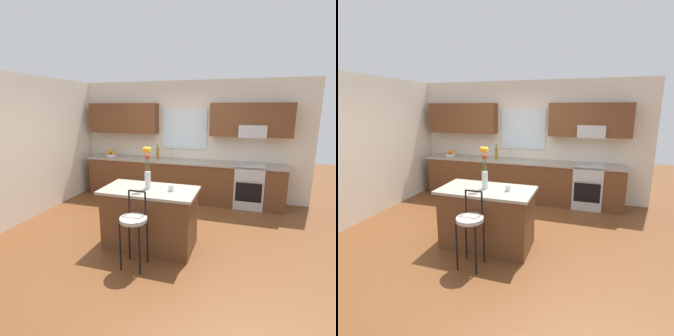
{
  "view_description": "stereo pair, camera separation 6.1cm",
  "coord_description": "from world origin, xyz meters",
  "views": [
    {
      "loc": [
        1.46,
        -4.04,
        2.11
      ],
      "look_at": [
        0.04,
        0.55,
        1.0
      ],
      "focal_mm": 28.24,
      "sensor_mm": 36.0,
      "label": 1
    },
    {
      "loc": [
        1.52,
        -4.02,
        2.11
      ],
      "look_at": [
        0.04,
        0.55,
        1.0
      ],
      "focal_mm": 28.24,
      "sensor_mm": 36.0,
      "label": 2
    }
  ],
  "objects": [
    {
      "name": "oven_range",
      "position": [
        1.51,
        1.68,
        0.46
      ],
      "size": [
        0.6,
        0.64,
        0.92
      ],
      "color": "#B7BABC",
      "rests_on": "ground"
    },
    {
      "name": "fruit_bowl_oranges",
      "position": [
        -1.79,
        1.71,
        0.98
      ],
      "size": [
        0.24,
        0.24,
        0.16
      ],
      "color": "silver",
      "rests_on": "counter_run"
    },
    {
      "name": "bottle_olive_oil",
      "position": [
        -0.56,
        1.7,
        1.06
      ],
      "size": [
        0.06,
        0.06,
        0.35
      ],
      "color": "olive",
      "rests_on": "counter_run"
    },
    {
      "name": "mug_ceramic",
      "position": [
        0.42,
        -0.52,
        0.97
      ],
      "size": [
        0.08,
        0.08,
        0.09
      ],
      "primitive_type": "cylinder",
      "color": "silver",
      "rests_on": "kitchen_island"
    },
    {
      "name": "back_wall_assembly",
      "position": [
        0.03,
        1.99,
        1.51
      ],
      "size": [
        5.6,
        0.5,
        2.7
      ],
      "color": "beige",
      "rests_on": "ground"
    },
    {
      "name": "bar_stool_near",
      "position": [
        0.09,
        -1.11,
        0.64
      ],
      "size": [
        0.36,
        0.36,
        1.04
      ],
      "color": "black",
      "rests_on": "ground"
    },
    {
      "name": "sink_faucet",
      "position": [
        -0.26,
        1.84,
        1.06
      ],
      "size": [
        0.02,
        0.13,
        0.23
      ],
      "color": "#B7BABC",
      "rests_on": "counter_run"
    },
    {
      "name": "wall_left",
      "position": [
        -2.56,
        0.3,
        1.35
      ],
      "size": [
        0.12,
        4.6,
        2.7
      ],
      "primitive_type": "cube",
      "color": "beige",
      "rests_on": "ground"
    },
    {
      "name": "flower_vase",
      "position": [
        0.05,
        -0.51,
        1.25
      ],
      "size": [
        0.13,
        0.15,
        0.64
      ],
      "color": "silver",
      "rests_on": "kitchen_island"
    },
    {
      "name": "ground_plane",
      "position": [
        0.0,
        0.0,
        0.0
      ],
      "size": [
        14.0,
        14.0,
        0.0
      ],
      "primitive_type": "plane",
      "color": "brown"
    },
    {
      "name": "kitchen_island",
      "position": [
        0.09,
        -0.53,
        0.46
      ],
      "size": [
        1.42,
        0.75,
        0.92
      ],
      "color": "brown",
      "rests_on": "ground"
    },
    {
      "name": "counter_run",
      "position": [
        -0.0,
        1.7,
        0.47
      ],
      "size": [
        4.56,
        0.64,
        0.92
      ],
      "color": "brown",
      "rests_on": "ground"
    }
  ]
}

